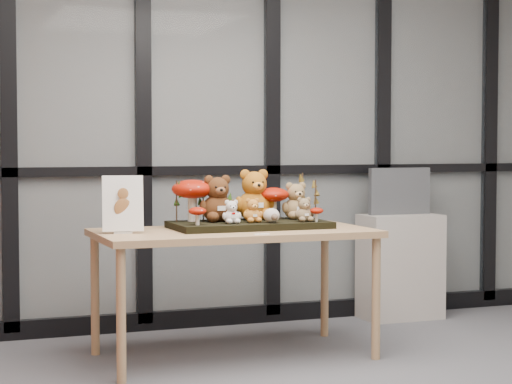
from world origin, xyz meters
name	(u,v)px	position (x,y,z in m)	size (l,w,h in m)	color
room_shell	(387,35)	(0.00, 0.00, 1.68)	(5.00, 5.00, 5.00)	#ADAAA3
glass_partition	(209,115)	(0.00, 2.47, 1.42)	(4.90, 0.06, 2.78)	#2D383F
display_table	(234,241)	(-0.14, 1.55, 0.67)	(1.58, 0.80, 0.74)	#A6855A
diorama_tray	(250,225)	(-0.03, 1.61, 0.76)	(0.90, 0.45, 0.04)	black
bear_pooh_yellow	(254,192)	(0.05, 1.73, 0.94)	(0.25, 0.23, 0.33)	#AB6116
bear_brown_medium	(217,196)	(-0.20, 1.68, 0.92)	(0.23, 0.20, 0.30)	#4C2812
bear_tan_back	(296,199)	(0.30, 1.69, 0.90)	(0.19, 0.17, 0.24)	olive
bear_small_yellow	(253,209)	(-0.03, 1.54, 0.85)	(0.12, 0.11, 0.15)	#C67729
bear_white_bow	(231,211)	(-0.17, 1.51, 0.85)	(0.11, 0.10, 0.15)	white
bear_beige_small	(304,208)	(0.27, 1.49, 0.85)	(0.12, 0.11, 0.16)	olive
plush_cream_hedgehog	(271,215)	(0.06, 1.48, 0.82)	(0.07, 0.06, 0.09)	beige
mushroom_back_left	(192,198)	(-0.34, 1.73, 0.91)	(0.24, 0.24, 0.27)	#921204
mushroom_back_right	(273,202)	(0.16, 1.72, 0.88)	(0.19, 0.19, 0.21)	#921204
mushroom_front_left	(197,215)	(-0.38, 1.49, 0.83)	(0.10, 0.10, 0.11)	#921204
mushroom_front_right	(317,214)	(0.34, 1.47, 0.82)	(0.08, 0.08, 0.09)	#921204
sprig_green_far_left	(177,201)	(-0.43, 1.72, 0.90)	(0.05, 0.05, 0.24)	#173D0D
sprig_green_mid_left	(203,201)	(-0.26, 1.77, 0.89)	(0.05, 0.05, 0.24)	#173D0D
sprig_dry_far_right	(303,196)	(0.35, 1.71, 0.91)	(0.05, 0.05, 0.28)	brown
sprig_dry_mid_right	(315,200)	(0.39, 1.59, 0.89)	(0.05, 0.05, 0.24)	brown
sprig_green_centre	(227,203)	(-0.11, 1.79, 0.87)	(0.05, 0.05, 0.20)	#173D0D
sign_holder	(123,206)	(-0.78, 1.56, 0.89)	(0.23, 0.10, 0.32)	silver
label_card	(262,234)	(-0.09, 1.24, 0.74)	(0.09, 0.03, 0.00)	white
cabinet	(400,266)	(1.34, 2.27, 0.37)	(0.55, 0.32, 0.73)	#A39A92
monitor	(400,191)	(1.34, 2.29, 0.89)	(0.46, 0.05, 0.33)	#494C50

